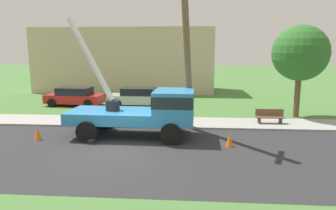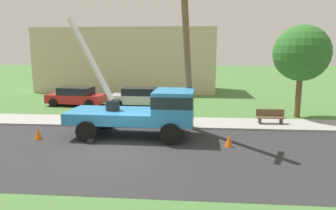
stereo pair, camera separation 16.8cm
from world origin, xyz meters
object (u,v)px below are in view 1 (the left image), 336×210
at_px(park_bench, 270,117).
at_px(traffic_cone_ahead, 229,140).
at_px(leaning_utility_pole, 187,46).
at_px(traffic_cone_behind, 38,134).
at_px(traffic_cone_curbside, 181,125).
at_px(parked_sedan_red, 75,96).
at_px(roadside_tree_near, 300,53).
at_px(utility_truck, 148,109).
at_px(parked_sedan_silver, 138,97).

bearing_deg(park_bench, traffic_cone_ahead, -123.24).
relative_size(leaning_utility_pole, traffic_cone_behind, 15.54).
distance_m(traffic_cone_curbside, park_bench, 5.31).
relative_size(parked_sedan_red, park_bench, 2.84).
distance_m(park_bench, roadside_tree_near, 4.80).
xyz_separation_m(leaning_utility_pole, traffic_cone_behind, (-7.12, -1.45, -4.18)).
xyz_separation_m(utility_truck, leaning_utility_pole, (1.88, 0.50, 3.05)).
distance_m(parked_sedan_red, park_bench, 14.48).
bearing_deg(parked_sedan_red, traffic_cone_curbside, -38.49).
bearing_deg(parked_sedan_red, traffic_cone_behind, -79.94).
height_order(traffic_cone_behind, roadside_tree_near, roadside_tree_near).
relative_size(traffic_cone_behind, roadside_tree_near, 0.10).
relative_size(utility_truck, traffic_cone_behind, 12.07).
distance_m(utility_truck, traffic_cone_ahead, 4.23).
distance_m(parked_sedan_silver, roadside_tree_near, 11.72).
height_order(traffic_cone_behind, parked_sedan_red, parked_sedan_red).
bearing_deg(parked_sedan_silver, parked_sedan_red, -178.19).
height_order(leaning_utility_pole, parked_sedan_silver, leaning_utility_pole).
bearing_deg(utility_truck, traffic_cone_ahead, -18.85).
distance_m(utility_truck, traffic_cone_curbside, 2.42).
distance_m(utility_truck, traffic_cone_behind, 5.44).
xyz_separation_m(traffic_cone_ahead, parked_sedan_silver, (-5.78, 9.61, 0.43)).
distance_m(traffic_cone_ahead, park_bench, 5.12).
bearing_deg(traffic_cone_ahead, parked_sedan_red, 138.55).
xyz_separation_m(traffic_cone_ahead, parked_sedan_red, (-10.71, 9.46, 0.43)).
xyz_separation_m(utility_truck, traffic_cone_behind, (-5.24, -0.95, -1.13)).
bearing_deg(utility_truck, park_bench, 23.98).
bearing_deg(leaning_utility_pole, roadside_tree_near, 34.03).
distance_m(utility_truck, parked_sedan_red, 10.66).
relative_size(utility_truck, traffic_cone_curbside, 12.07).
xyz_separation_m(traffic_cone_behind, parked_sedan_silver, (3.32, 9.24, 0.43)).
bearing_deg(park_bench, roadside_tree_near, 45.61).
relative_size(park_bench, roadside_tree_near, 0.27).
relative_size(utility_truck, roadside_tree_near, 1.16).
height_order(leaning_utility_pole, parked_sedan_red, leaning_utility_pole).
bearing_deg(traffic_cone_behind, leaning_utility_pole, 11.51).
bearing_deg(traffic_cone_curbside, park_bench, 16.79).
height_order(parked_sedan_silver, roadside_tree_near, roadside_tree_near).
bearing_deg(parked_sedan_red, parked_sedan_silver, 1.81).
relative_size(leaning_utility_pole, parked_sedan_silver, 1.96).
bearing_deg(utility_truck, parked_sedan_silver, 103.02).
xyz_separation_m(traffic_cone_behind, parked_sedan_red, (-1.61, 9.09, 0.43)).
bearing_deg(parked_sedan_silver, roadside_tree_near, -15.79).
bearing_deg(traffic_cone_ahead, leaning_utility_pole, 137.45).
bearing_deg(park_bench, parked_sedan_silver, 148.15).
distance_m(parked_sedan_red, parked_sedan_silver, 4.94).
bearing_deg(traffic_cone_ahead, utility_truck, 161.15).
xyz_separation_m(utility_truck, roadside_tree_near, (8.89, 5.24, 2.64)).
height_order(traffic_cone_behind, parked_sedan_silver, parked_sedan_silver).
relative_size(traffic_cone_behind, parked_sedan_red, 0.12).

